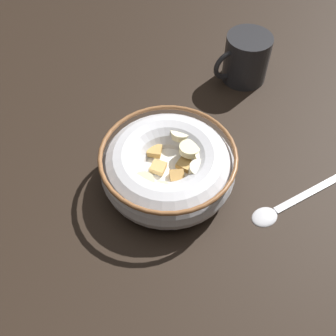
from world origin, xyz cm
name	(u,v)px	position (x,y,z in cm)	size (l,w,h in cm)	color
ground_plane	(168,185)	(0.00, 0.00, -1.00)	(127.04, 127.04, 2.00)	black
cereal_bowl	(168,167)	(-0.02, 0.03, 3.24)	(18.00, 18.00, 6.06)	silver
spoon	(282,207)	(-11.08, 11.09, 0.32)	(16.03, 2.89, 0.80)	silver
coffee_mug	(246,58)	(-21.75, -13.13, 3.99)	(10.06, 7.42, 7.99)	#262628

